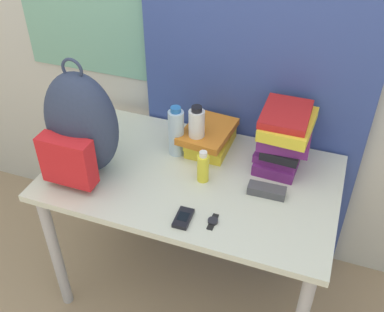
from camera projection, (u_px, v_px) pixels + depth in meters
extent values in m
cube|color=beige|center=(228.00, 19.00, 1.90)|extent=(6.00, 0.05, 2.50)
cube|color=#384C93|center=(260.00, 28.00, 1.82)|extent=(1.03, 0.04, 2.50)
cube|color=beige|center=(192.00, 178.00, 1.89)|extent=(1.21, 0.72, 0.03)
cylinder|color=#B2B2B7|center=(56.00, 253.00, 2.04)|extent=(0.05, 0.05, 0.70)
cylinder|color=#B2B2B7|center=(118.00, 173.00, 2.49)|extent=(0.05, 0.05, 0.70)
cylinder|color=#B2B2B7|center=(319.00, 222.00, 2.19)|extent=(0.05, 0.05, 0.70)
ellipsoid|color=#2D3851|center=(82.00, 124.00, 1.79)|extent=(0.31, 0.22, 0.45)
cube|color=red|center=(68.00, 161.00, 1.74)|extent=(0.22, 0.08, 0.20)
torus|color=#2D3851|center=(72.00, 69.00, 1.64)|extent=(0.09, 0.01, 0.09)
cube|color=yellow|center=(211.00, 142.00, 2.03)|extent=(0.17, 0.25, 0.05)
cube|color=yellow|center=(208.00, 135.00, 2.01)|extent=(0.17, 0.27, 0.03)
cube|color=orange|center=(208.00, 131.00, 1.98)|extent=(0.22, 0.29, 0.03)
cube|color=#6B2370|center=(279.00, 159.00, 1.93)|extent=(0.18, 0.25, 0.05)
cube|color=#6B2370|center=(282.00, 149.00, 1.92)|extent=(0.20, 0.26, 0.04)
cube|color=black|center=(285.00, 144.00, 1.88)|extent=(0.17, 0.25, 0.04)
cube|color=#6B2370|center=(286.00, 134.00, 1.86)|extent=(0.22, 0.26, 0.06)
cube|color=yellow|center=(288.00, 124.00, 1.82)|extent=(0.21, 0.28, 0.05)
cube|color=red|center=(286.00, 114.00, 1.80)|extent=(0.19, 0.25, 0.03)
cylinder|color=silver|center=(176.00, 133.00, 1.94)|extent=(0.07, 0.07, 0.21)
cylinder|color=#286BB7|center=(176.00, 110.00, 1.87)|extent=(0.04, 0.04, 0.02)
cylinder|color=white|center=(197.00, 134.00, 1.93)|extent=(0.07, 0.07, 0.23)
cylinder|color=black|center=(197.00, 109.00, 1.85)|extent=(0.05, 0.05, 0.02)
cylinder|color=yellow|center=(203.00, 168.00, 1.82)|extent=(0.05, 0.05, 0.12)
cylinder|color=white|center=(203.00, 154.00, 1.78)|extent=(0.03, 0.03, 0.02)
cube|color=black|center=(183.00, 218.00, 1.67)|extent=(0.06, 0.11, 0.02)
cube|color=black|center=(183.00, 216.00, 1.67)|extent=(0.04, 0.05, 0.00)
cube|color=#47474C|center=(267.00, 191.00, 1.78)|extent=(0.15, 0.06, 0.04)
cube|color=black|center=(213.00, 222.00, 1.66)|extent=(0.02, 0.08, 0.00)
cylinder|color=#232328|center=(213.00, 221.00, 1.66)|extent=(0.04, 0.04, 0.01)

